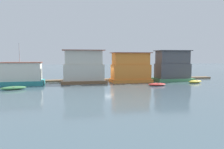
{
  "coord_description": "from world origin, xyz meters",
  "views": [
    {
      "loc": [
        -7.97,
        -36.52,
        4.27
      ],
      "look_at": [
        0.0,
        -1.0,
        1.4
      ],
      "focal_mm": 35.0,
      "sensor_mm": 36.0,
      "label": 1
    }
  ],
  "objects_px": {
    "houseboat_orange": "(131,68)",
    "dinghy_yellow": "(195,82)",
    "houseboat_brown": "(83,68)",
    "dinghy_green": "(13,88)",
    "houseboat_green": "(172,67)",
    "houseboat_teal": "(21,74)",
    "dinghy_red": "(157,84)"
  },
  "relations": [
    {
      "from": "houseboat_teal",
      "to": "dinghy_green",
      "type": "height_order",
      "value": "houseboat_teal"
    },
    {
      "from": "houseboat_orange",
      "to": "dinghy_yellow",
      "type": "bearing_deg",
      "value": -21.05
    },
    {
      "from": "dinghy_green",
      "to": "houseboat_brown",
      "type": "bearing_deg",
      "value": 30.14
    },
    {
      "from": "houseboat_brown",
      "to": "houseboat_green",
      "type": "height_order",
      "value": "houseboat_green"
    },
    {
      "from": "houseboat_teal",
      "to": "houseboat_brown",
      "type": "bearing_deg",
      "value": 2.39
    },
    {
      "from": "houseboat_teal",
      "to": "dinghy_yellow",
      "type": "bearing_deg",
      "value": -7.41
    },
    {
      "from": "houseboat_teal",
      "to": "dinghy_green",
      "type": "relative_size",
      "value": 1.97
    },
    {
      "from": "houseboat_orange",
      "to": "houseboat_green",
      "type": "height_order",
      "value": "houseboat_green"
    },
    {
      "from": "houseboat_orange",
      "to": "houseboat_green",
      "type": "bearing_deg",
      "value": 1.79
    },
    {
      "from": "houseboat_orange",
      "to": "dinghy_green",
      "type": "distance_m",
      "value": 18.83
    },
    {
      "from": "houseboat_orange",
      "to": "dinghy_green",
      "type": "xyz_separation_m",
      "value": [
        -17.87,
        -5.51,
        -2.18
      ]
    },
    {
      "from": "houseboat_green",
      "to": "dinghy_yellow",
      "type": "bearing_deg",
      "value": -64.04
    },
    {
      "from": "houseboat_brown",
      "to": "dinghy_green",
      "type": "distance_m",
      "value": 11.48
    },
    {
      "from": "dinghy_red",
      "to": "houseboat_brown",
      "type": "bearing_deg",
      "value": 150.7
    },
    {
      "from": "houseboat_brown",
      "to": "dinghy_red",
      "type": "relative_size",
      "value": 2.7
    },
    {
      "from": "houseboat_brown",
      "to": "dinghy_green",
      "type": "xyz_separation_m",
      "value": [
        -9.74,
        -5.65,
        -2.25
      ]
    },
    {
      "from": "houseboat_teal",
      "to": "houseboat_brown",
      "type": "relative_size",
      "value": 0.9
    },
    {
      "from": "houseboat_teal",
      "to": "houseboat_orange",
      "type": "height_order",
      "value": "houseboat_teal"
    },
    {
      "from": "houseboat_green",
      "to": "houseboat_brown",
      "type": "bearing_deg",
      "value": -179.61
    },
    {
      "from": "houseboat_orange",
      "to": "dinghy_red",
      "type": "relative_size",
      "value": 2.51
    },
    {
      "from": "houseboat_teal",
      "to": "houseboat_green",
      "type": "distance_m",
      "value": 25.86
    },
    {
      "from": "houseboat_green",
      "to": "dinghy_green",
      "type": "distance_m",
      "value": 26.68
    },
    {
      "from": "houseboat_green",
      "to": "houseboat_orange",
      "type": "bearing_deg",
      "value": -178.21
    },
    {
      "from": "houseboat_orange",
      "to": "dinghy_red",
      "type": "distance_m",
      "value": 6.61
    },
    {
      "from": "houseboat_brown",
      "to": "houseboat_orange",
      "type": "distance_m",
      "value": 8.14
    },
    {
      "from": "houseboat_teal",
      "to": "houseboat_orange",
      "type": "bearing_deg",
      "value": 0.83
    },
    {
      "from": "houseboat_brown",
      "to": "dinghy_red",
      "type": "bearing_deg",
      "value": -29.3
    },
    {
      "from": "houseboat_brown",
      "to": "houseboat_green",
      "type": "xyz_separation_m",
      "value": [
        16.22,
        0.11,
        0.07
      ]
    },
    {
      "from": "houseboat_green",
      "to": "houseboat_teal",
      "type": "bearing_deg",
      "value": -178.87
    },
    {
      "from": "dinghy_red",
      "to": "dinghy_yellow",
      "type": "height_order",
      "value": "dinghy_yellow"
    },
    {
      "from": "houseboat_green",
      "to": "dinghy_yellow",
      "type": "relative_size",
      "value": 2.45
    },
    {
      "from": "dinghy_green",
      "to": "dinghy_yellow",
      "type": "height_order",
      "value": "dinghy_yellow"
    }
  ]
}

